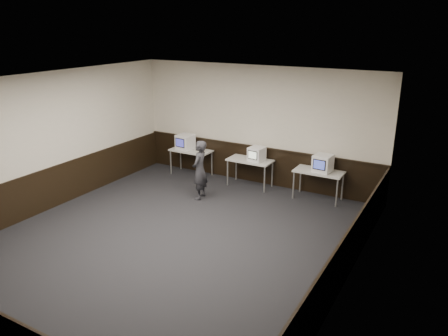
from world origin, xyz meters
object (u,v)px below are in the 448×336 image
object	(u,v)px
emac_right	(323,163)
desk_center	(250,162)
emac_left	(185,142)
person	(200,170)
desk_right	(319,174)
desk_left	(191,152)
emac_center	(257,154)

from	to	relation	value
emac_right	desk_center	bearing A→B (deg)	-175.23
emac_left	person	world-z (taller)	person
desk_right	desk_left	bearing A→B (deg)	180.00
person	emac_right	bearing A→B (deg)	107.24
emac_left	desk_right	bearing A→B (deg)	6.32
emac_right	emac_left	bearing A→B (deg)	-174.99
desk_center	emac_center	size ratio (longest dim) A/B	2.71
person	desk_right	bearing A→B (deg)	108.10
person	desk_center	bearing A→B (deg)	143.12
emac_left	person	bearing A→B (deg)	-39.05
emac_center	emac_right	distance (m)	1.79
desk_left	emac_left	world-z (taller)	emac_left
emac_left	emac_center	size ratio (longest dim) A/B	1.14
desk_center	emac_right	size ratio (longest dim) A/B	2.44
desk_center	emac_left	xyz separation A→B (m)	(-2.09, -0.01, 0.29)
desk_center	emac_center	xyz separation A→B (m)	(0.20, -0.02, 0.26)
desk_right	emac_center	world-z (taller)	emac_center
emac_center	person	xyz separation A→B (m)	(-0.90, -1.39, -0.19)
emac_left	emac_right	xyz separation A→B (m)	(4.07, 0.00, -0.00)
desk_center	desk_right	world-z (taller)	same
desk_left	desk_center	distance (m)	1.90
desk_left	desk_center	size ratio (longest dim) A/B	1.00
desk_left	emac_right	xyz separation A→B (m)	(3.88, -0.01, 0.29)
emac_left	emac_center	xyz separation A→B (m)	(2.28, -0.00, -0.03)
emac_left	desk_left	bearing A→B (deg)	9.43
emac_left	person	size ratio (longest dim) A/B	0.33
desk_center	emac_center	world-z (taller)	emac_center
desk_left	emac_right	size ratio (longest dim) A/B	2.44
desk_right	person	size ratio (longest dim) A/B	0.80
desk_right	person	distance (m)	2.96
desk_left	desk_center	xyz separation A→B (m)	(1.90, 0.00, 0.00)
emac_left	emac_right	world-z (taller)	emac_left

